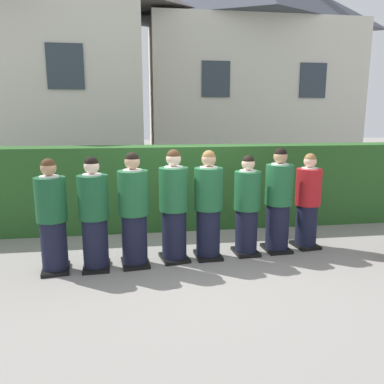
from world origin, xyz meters
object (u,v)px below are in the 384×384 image
student_front_row_2 (134,213)px  student_front_row_4 (208,207)px  student_front_row_3 (174,208)px  student_front_row_6 (278,203)px  student_in_red_blazer (308,203)px  student_front_row_0 (52,219)px  student_front_row_1 (94,217)px  student_front_row_5 (247,208)px

student_front_row_2 → student_front_row_4: student_front_row_2 is taller
student_front_row_4 → student_front_row_3: bearing=-176.7°
student_front_row_6 → student_in_red_blazer: size_ratio=1.07×
student_front_row_2 → student_front_row_6: bearing=7.3°
student_front_row_0 → student_front_row_3: bearing=6.8°
student_front_row_4 → student_front_row_6: 1.18m
student_front_row_3 → student_front_row_4: size_ratio=1.01×
student_front_row_1 → student_in_red_blazer: size_ratio=1.03×
student_front_row_5 → student_front_row_6: size_ratio=0.94×
student_front_row_3 → student_front_row_5: bearing=4.7°
student_front_row_4 → student_front_row_6: size_ratio=0.99×
student_front_row_2 → student_front_row_6: size_ratio=1.00×
student_front_row_2 → student_front_row_3: student_front_row_3 is taller
student_front_row_1 → student_in_red_blazer: (3.39, 0.45, -0.02)m
student_front_row_0 → student_in_red_blazer: bearing=6.7°
student_front_row_4 → student_front_row_5: student_front_row_4 is taller
student_front_row_2 → student_front_row_4: bearing=7.9°
student_front_row_6 → student_in_red_blazer: 0.55m
student_front_row_2 → student_in_red_blazer: student_front_row_2 is taller
student_front_row_1 → student_front_row_5: size_ratio=1.03×
student_front_row_3 → student_front_row_6: (1.70, 0.17, -0.01)m
student_front_row_1 → student_front_row_3: size_ratio=0.96×
student_front_row_4 → student_front_row_1: bearing=-172.6°
student_front_row_4 → student_in_red_blazer: bearing=7.7°
student_front_row_0 → student_front_row_6: bearing=6.2°
student_front_row_1 → student_front_row_4: bearing=7.4°
student_front_row_0 → student_in_red_blazer: student_front_row_0 is taller
student_front_row_0 → student_front_row_2: (1.12, 0.08, 0.03)m
student_in_red_blazer → student_front_row_5: bearing=-171.3°
student_front_row_1 → student_front_row_5: bearing=7.0°
student_front_row_0 → student_front_row_4: student_front_row_4 is taller
student_front_row_4 → student_in_red_blazer: student_front_row_4 is taller
student_front_row_1 → student_front_row_3: bearing=9.2°
student_front_row_4 → student_front_row_5: (0.63, 0.06, -0.04)m
student_front_row_3 → student_in_red_blazer: (2.24, 0.26, -0.06)m
student_front_row_2 → student_front_row_6: 2.32m
student_front_row_0 → student_front_row_2: student_front_row_2 is taller
student_front_row_5 → student_front_row_4: bearing=-174.1°
student_front_row_1 → student_front_row_4: student_front_row_4 is taller
student_front_row_0 → student_front_row_6: student_front_row_6 is taller
student_front_row_2 → student_front_row_3: size_ratio=0.99×
student_front_row_0 → student_front_row_5: bearing=5.9°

